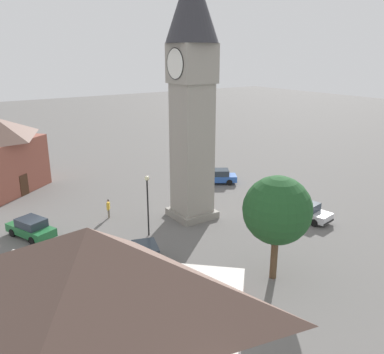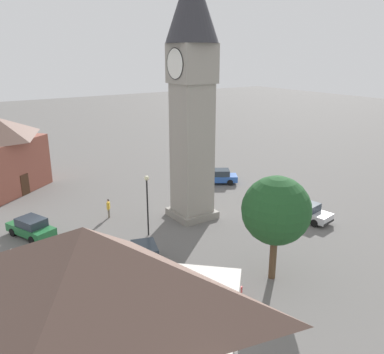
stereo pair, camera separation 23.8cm
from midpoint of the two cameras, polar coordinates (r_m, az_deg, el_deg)
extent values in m
plane|color=#605E5B|center=(35.04, 0.20, -5.58)|extent=(200.00, 200.00, 0.00)
cube|color=gray|center=(34.92, 0.20, -5.13)|extent=(3.41, 3.41, 0.60)
cube|color=gray|center=(33.17, 0.21, 3.94)|extent=(2.73, 2.73, 10.73)
cube|color=gray|center=(32.27, 0.22, 15.88)|extent=(3.06, 3.06, 3.00)
cone|color=#2D2D33|center=(32.45, 0.23, 23.77)|extent=(4.13, 4.13, 5.90)
cylinder|color=white|center=(33.16, 2.54, 15.91)|extent=(2.29, 0.04, 2.29)
torus|color=black|center=(33.17, 2.56, 15.91)|extent=(2.35, 0.06, 2.35)
cube|color=black|center=(33.18, 2.61, 16.35)|extent=(0.05, 0.02, 0.64)
cube|color=black|center=(32.91, 2.97, 15.89)|extent=(0.87, 0.02, 0.04)
cylinder|color=white|center=(31.42, -2.23, 15.83)|extent=(2.29, 0.04, 2.29)
torus|color=black|center=(31.42, -2.25, 15.83)|extent=(2.35, 0.06, 2.35)
cube|color=silver|center=(35.48, 16.20, -4.99)|extent=(4.34, 2.39, 0.64)
cube|color=#28333D|center=(35.32, 16.08, -3.99)|extent=(2.34, 1.91, 0.64)
cylinder|color=black|center=(35.71, 18.52, -5.53)|extent=(0.67, 0.33, 0.64)
cylinder|color=black|center=(34.39, 17.25, -6.30)|extent=(0.67, 0.33, 0.64)
cylinder|color=black|center=(36.78, 15.15, -4.54)|extent=(0.67, 0.33, 0.64)
cylinder|color=black|center=(35.50, 13.80, -5.24)|extent=(0.67, 0.33, 0.64)
cube|color=black|center=(34.71, 19.05, -6.17)|extent=(0.41, 1.66, 0.16)
cube|color=#2D5BB7|center=(43.55, 3.88, -0.13)|extent=(3.63, 4.37, 0.64)
cube|color=#28333D|center=(43.38, 4.09, 0.65)|extent=(2.44, 2.61, 0.64)
cylinder|color=black|center=(42.77, 2.33, -0.81)|extent=(0.53, 0.66, 0.64)
cylinder|color=black|center=(44.29, 2.19, -0.17)|extent=(0.53, 0.66, 0.64)
cylinder|color=black|center=(43.00, 5.60, -0.79)|extent=(0.53, 0.66, 0.64)
cylinder|color=black|center=(44.51, 5.36, -0.14)|extent=(0.53, 0.66, 0.64)
cube|color=black|center=(43.48, 1.22, -0.43)|extent=(1.47, 0.99, 0.16)
cube|color=silver|center=(27.17, -6.43, -11.52)|extent=(4.42, 2.86, 0.64)
cube|color=#28333D|center=(27.01, -6.53, -10.22)|extent=(2.47, 2.12, 0.64)
cylinder|color=black|center=(26.38, -4.18, -13.09)|extent=(0.68, 0.40, 0.64)
cylinder|color=black|center=(26.15, -7.71, -13.50)|extent=(0.68, 0.40, 0.64)
cylinder|color=black|center=(28.49, -5.24, -10.65)|extent=(0.68, 0.40, 0.64)
cylinder|color=black|center=(28.28, -8.48, -11.01)|extent=(0.68, 0.40, 0.64)
cube|color=black|center=(25.56, -5.61, -14.08)|extent=(0.62, 1.62, 0.16)
cube|color=red|center=(23.72, 2.00, -16.12)|extent=(4.30, 3.83, 0.64)
cube|color=#28333D|center=(23.35, 2.39, -14.91)|extent=(2.62, 2.51, 0.64)
cylinder|color=black|center=(23.57, -1.59, -17.14)|extent=(0.64, 0.56, 0.64)
cylinder|color=black|center=(24.82, -0.25, -15.17)|extent=(0.64, 0.56, 0.64)
cylinder|color=black|center=(22.97, 4.46, -18.24)|extent=(0.64, 0.56, 0.64)
cylinder|color=black|center=(24.25, 5.47, -16.13)|extent=(0.64, 0.56, 0.64)
cube|color=black|center=(24.40, -2.71, -15.68)|extent=(1.10, 1.40, 0.16)
cube|color=#236B38|center=(33.51, -21.78, -6.92)|extent=(4.44, 3.13, 0.64)
cube|color=#28333D|center=(33.16, -21.75, -6.01)|extent=(2.53, 2.24, 0.64)
cylinder|color=black|center=(34.20, -24.02, -7.20)|extent=(0.68, 0.45, 0.64)
cylinder|color=black|center=(34.97, -21.82, -6.39)|extent=(0.68, 0.45, 0.64)
cylinder|color=black|center=(32.28, -21.63, -8.37)|extent=(0.68, 0.45, 0.64)
cylinder|color=black|center=(33.09, -19.36, -7.47)|extent=(0.68, 0.45, 0.64)
cube|color=black|center=(35.19, -23.63, -6.38)|extent=(0.74, 1.59, 0.16)
cylinder|color=#706656|center=(35.19, -11.61, -5.13)|extent=(0.13, 0.13, 0.82)
cylinder|color=#706656|center=(35.36, -11.54, -5.02)|extent=(0.13, 0.13, 0.82)
cube|color=gold|center=(35.01, -11.65, -4.00)|extent=(0.42, 0.39, 0.60)
cylinder|color=gold|center=(34.82, -11.73, -4.22)|extent=(0.09, 0.09, 0.60)
cylinder|color=gold|center=(35.24, -11.55, -3.94)|extent=(0.09, 0.09, 0.60)
sphere|color=tan|center=(34.85, -11.69, -3.31)|extent=(0.22, 0.22, 0.22)
sphere|color=black|center=(34.85, -11.68, -3.28)|extent=(0.20, 0.20, 0.20)
cylinder|color=brown|center=(25.90, 11.74, -10.90)|extent=(0.44, 0.44, 3.13)
sphere|color=#1E4C23|center=(24.63, 12.18, -4.66)|extent=(4.21, 4.21, 4.21)
pyramid|color=brown|center=(14.05, -14.37, -12.21)|extent=(12.08, 12.22, 2.84)
cube|color=#422819|center=(19.77, -9.04, -22.58)|extent=(0.82, 0.85, 2.10)
cube|color=#995142|center=(44.39, -25.34, 1.36)|extent=(9.27, 9.86, 5.39)
cube|color=#422819|center=(43.12, -22.55, -1.01)|extent=(0.74, 0.92, 2.10)
cylinder|color=black|center=(30.85, -6.13, -4.46)|extent=(0.12, 0.12, 4.50)
sphere|color=beige|center=(30.03, -6.27, -0.15)|extent=(0.36, 0.36, 0.36)
camera|label=1|loc=(0.12, -89.80, 0.06)|focal=37.41mm
camera|label=2|loc=(0.12, 90.20, -0.06)|focal=37.41mm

